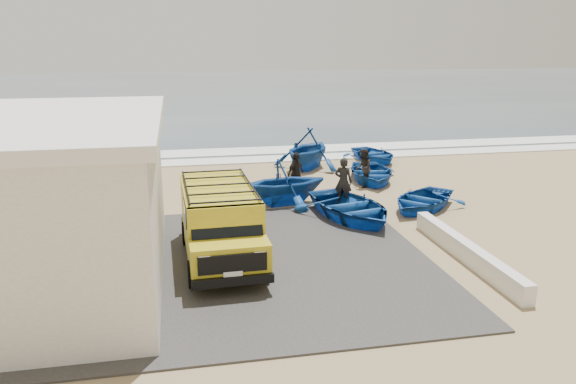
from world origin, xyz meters
TOP-DOWN VIEW (x-y plane):
  - ground at (0.00, 0.00)m, footprint 160.00×160.00m
  - slab at (-2.00, -2.00)m, footprint 12.00×10.00m
  - ocean at (0.00, 56.00)m, footprint 180.00×88.00m
  - surf_line at (0.00, 12.00)m, footprint 180.00×1.60m
  - surf_wash at (0.00, 14.50)m, footprint 180.00×2.20m
  - parapet at (5.00, -3.00)m, footprint 0.35×6.00m
  - van at (-1.85, -1.50)m, footprint 2.17×5.13m
  - boat_near_left at (2.92, 1.36)m, footprint 4.01×4.91m
  - boat_near_right at (5.89, 1.99)m, footprint 4.34×4.25m
  - boat_mid_left at (0.98, 3.65)m, footprint 3.86×3.50m
  - boat_mid_right at (5.47, 6.44)m, footprint 3.35×4.26m
  - boat_far_left at (3.29, 9.53)m, footprint 4.90×5.01m
  - boat_far_right at (7.12, 10.59)m, footprint 3.05×3.86m
  - fisherman_front at (3.18, 3.11)m, footprint 0.80×0.72m
  - fisherman_middle at (4.82, 5.59)m, footprint 0.84×0.96m
  - fisherman_back at (1.75, 5.05)m, footprint 1.03×0.99m

SIDE VIEW (x-z plane):
  - ground at x=0.00m, z-range 0.00..0.00m
  - ocean at x=0.00m, z-range 0.00..0.01m
  - surf_wash at x=0.00m, z-range 0.00..0.04m
  - slab at x=-2.00m, z-range 0.00..0.05m
  - surf_line at x=0.00m, z-range 0.00..0.06m
  - parapet at x=5.00m, z-range 0.00..0.55m
  - boat_far_right at x=7.12m, z-range 0.00..0.72m
  - boat_near_right at x=5.89m, z-range 0.00..0.74m
  - boat_mid_right at x=5.47m, z-range 0.00..0.80m
  - boat_near_left at x=2.92m, z-range 0.00..0.89m
  - fisherman_middle at x=4.82m, z-range 0.00..1.65m
  - fisherman_back at x=1.75m, z-range 0.00..1.73m
  - boat_mid_left at x=0.98m, z-range 0.00..1.78m
  - fisherman_front at x=3.18m, z-range 0.00..1.84m
  - boat_far_left at x=3.29m, z-range 0.00..2.00m
  - van at x=-1.85m, z-range 0.08..2.26m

